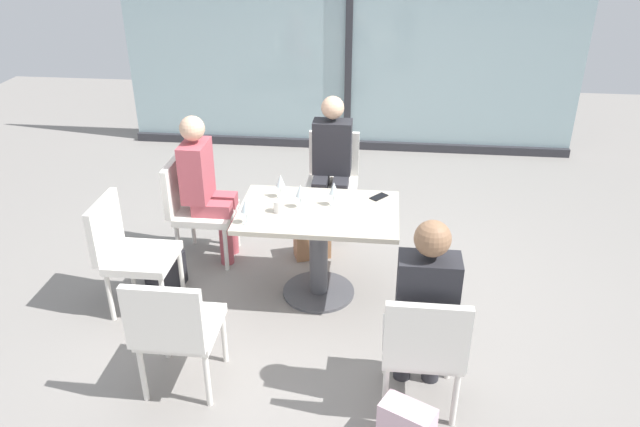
{
  "coord_description": "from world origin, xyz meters",
  "views": [
    {
      "loc": [
        0.44,
        -3.95,
        2.75
      ],
      "look_at": [
        0.0,
        0.1,
        0.65
      ],
      "focal_mm": 34.25,
      "sensor_mm": 36.0,
      "label": 1
    }
  ],
  "objects": [
    {
      "name": "chair_far_left",
      "position": [
        -1.09,
        0.45,
        0.5
      ],
      "size": [
        0.5,
        0.46,
        0.87
      ],
      "color": "silver",
      "rests_on": "ground_plane"
    },
    {
      "name": "ground_plane",
      "position": [
        0.0,
        0.0,
        0.0
      ],
      "size": [
        12.0,
        12.0,
        0.0
      ],
      "primitive_type": "plane",
      "color": "gray"
    },
    {
      "name": "chair_near_window",
      "position": [
        0.0,
        1.16,
        0.5
      ],
      "size": [
        0.46,
        0.51,
        0.87
      ],
      "color": "silver",
      "rests_on": "ground_plane"
    },
    {
      "name": "handbag_1",
      "position": [
        0.65,
        -1.44,
        0.14
      ],
      "size": [
        0.34,
        0.28,
        0.28
      ],
      "primitive_type": "cube",
      "rotation": [
        0.0,
        0.0,
        -0.47
      ],
      "color": "beige",
      "rests_on": "ground_plane"
    },
    {
      "name": "dining_table_main",
      "position": [
        0.0,
        0.0,
        0.52
      ],
      "size": [
        1.17,
        0.77,
        0.73
      ],
      "color": "#BCB29E",
      "rests_on": "ground_plane"
    },
    {
      "name": "wine_glass_3",
      "position": [
        -0.31,
        0.19,
        0.86
      ],
      "size": [
        0.07,
        0.07,
        0.18
      ],
      "color": "silver",
      "rests_on": "dining_table_main"
    },
    {
      "name": "chair_front_right",
      "position": [
        0.73,
        -1.16,
        0.5
      ],
      "size": [
        0.46,
        0.5,
        0.87
      ],
      "color": "silver",
      "rests_on": "ground_plane"
    },
    {
      "name": "cell_phone_on_table",
      "position": [
        0.43,
        0.26,
        0.73
      ],
      "size": [
        0.15,
        0.16,
        0.01
      ],
      "primitive_type": "cube",
      "rotation": [
        0.0,
        0.0,
        -0.69
      ],
      "color": "black",
      "rests_on": "dining_table_main"
    },
    {
      "name": "chair_front_left",
      "position": [
        -0.73,
        -1.16,
        0.5
      ],
      "size": [
        0.46,
        0.5,
        0.87
      ],
      "color": "silver",
      "rests_on": "ground_plane"
    },
    {
      "name": "wine_glass_1",
      "position": [
        -0.14,
        0.03,
        0.86
      ],
      "size": [
        0.07,
        0.07,
        0.18
      ],
      "color": "silver",
      "rests_on": "dining_table_main"
    },
    {
      "name": "wine_glass_2",
      "position": [
        -0.48,
        -0.26,
        0.86
      ],
      "size": [
        0.07,
        0.07,
        0.18
      ],
      "color": "silver",
      "rests_on": "dining_table_main"
    },
    {
      "name": "person_near_window",
      "position": [
        -0.0,
        1.05,
        0.7
      ],
      "size": [
        0.34,
        0.39,
        1.26
      ],
      "color": "#28282D",
      "rests_on": "ground_plane"
    },
    {
      "name": "handbag_0",
      "position": [
        -1.23,
        0.0,
        0.14
      ],
      "size": [
        0.31,
        0.18,
        0.28
      ],
      "primitive_type": "cube",
      "rotation": [
        0.0,
        0.0,
        -0.06
      ],
      "color": "#232328",
      "rests_on": "ground_plane"
    },
    {
      "name": "person_front_right",
      "position": [
        0.73,
        -1.05,
        0.7
      ],
      "size": [
        0.34,
        0.39,
        1.26
      ],
      "color": "#28282D",
      "rests_on": "ground_plane"
    },
    {
      "name": "chair_side_end",
      "position": [
        -1.36,
        -0.3,
        0.5
      ],
      "size": [
        0.5,
        0.46,
        0.87
      ],
      "color": "silver",
      "rests_on": "ground_plane"
    },
    {
      "name": "wine_glass_0",
      "position": [
        0.1,
        0.09,
        0.86
      ],
      "size": [
        0.07,
        0.07,
        0.18
      ],
      "color": "silver",
      "rests_on": "dining_table_main"
    },
    {
      "name": "handbag_2",
      "position": [
        -0.12,
        0.55,
        0.14
      ],
      "size": [
        0.34,
        0.25,
        0.28
      ],
      "primitive_type": "cube",
      "rotation": [
        0.0,
        0.0,
        0.34
      ],
      "color": "#A3704C",
      "rests_on": "ground_plane"
    },
    {
      "name": "person_far_left",
      "position": [
        -0.98,
        0.45,
        0.7
      ],
      "size": [
        0.39,
        0.34,
        1.26
      ],
      "color": "#B24C56",
      "rests_on": "ground_plane"
    },
    {
      "name": "coffee_cup",
      "position": [
        -0.28,
        -0.06,
        0.78
      ],
      "size": [
        0.08,
        0.08,
        0.09
      ],
      "primitive_type": "cylinder",
      "color": "white",
      "rests_on": "dining_table_main"
    },
    {
      "name": "window_wall_backdrop",
      "position": [
        0.0,
        3.2,
        1.21
      ],
      "size": [
        5.34,
        0.1,
        2.7
      ],
      "color": "#9BB7BC",
      "rests_on": "ground_plane"
    }
  ]
}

